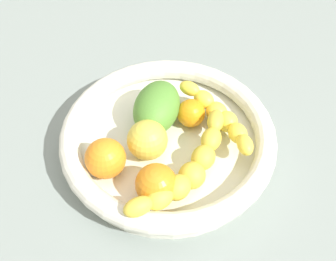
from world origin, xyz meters
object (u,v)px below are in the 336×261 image
object	(u,v)px
mango_green	(157,107)
apple_yellow	(147,140)
fruit_bowl	(168,139)
banana_draped_left	(188,169)
orange_mid_right	(191,113)
banana_draped_right	(220,116)
orange_front	(156,184)
orange_mid_left	(105,158)

from	to	relation	value
mango_green	apple_yellow	size ratio (longest dim) A/B	1.70
fruit_bowl	banana_draped_left	xyz separation A→B (cm)	(-1.13, 8.61, 2.37)
mango_green	apple_yellow	world-z (taller)	mango_green
fruit_bowl	apple_yellow	bearing A→B (deg)	21.24
fruit_bowl	orange_mid_right	size ratio (longest dim) A/B	7.34
fruit_bowl	banana_draped_right	size ratio (longest dim) A/B	1.95
orange_front	orange_mid_left	size ratio (longest dim) A/B	0.98
mango_green	banana_draped_right	bearing A→B (deg)	157.95
banana_draped_right	orange_front	distance (cm)	17.80
orange_front	apple_yellow	world-z (taller)	apple_yellow
apple_yellow	orange_front	bearing A→B (deg)	87.09
apple_yellow	banana_draped_left	bearing A→B (deg)	125.37
banana_draped_left	mango_green	distance (cm)	13.85
orange_front	orange_mid_right	xyz separation A→B (cm)	(-9.36, -13.48, -0.74)
mango_green	orange_mid_right	bearing A→B (deg)	162.87
banana_draped_left	orange_front	world-z (taller)	orange_front
orange_mid_left	mango_green	xyz separation A→B (cm)	(-10.40, -8.62, 0.32)
banana_draped_right	orange_mid_left	size ratio (longest dim) A/B	2.86
banana_draped_left	orange_front	bearing A→B (deg)	15.89
orange_front	orange_mid_right	world-z (taller)	orange_front
mango_green	fruit_bowl	bearing A→B (deg)	98.79
orange_front	orange_mid_right	distance (cm)	16.42
banana_draped_right	apple_yellow	size ratio (longest dim) A/B	2.79
banana_draped_right	orange_front	size ratio (longest dim) A/B	2.91
fruit_bowl	orange_mid_right	xyz separation A→B (cm)	(-5.02, -3.31, 1.75)
orange_mid_right	apple_yellow	world-z (taller)	apple_yellow
orange_mid_left	orange_mid_right	bearing A→B (deg)	-157.15
orange_front	banana_draped_left	bearing A→B (deg)	-164.11
banana_draped_right	orange_mid_left	distance (cm)	21.27
fruit_bowl	apple_yellow	distance (cm)	4.95
orange_front	mango_green	bearing A→B (deg)	-103.10
banana_draped_right	orange_mid_right	world-z (taller)	banana_draped_right
orange_mid_right	orange_mid_left	bearing A→B (deg)	22.85
banana_draped_right	orange_mid_left	bearing A→B (deg)	11.96
fruit_bowl	orange_front	world-z (taller)	orange_front
fruit_bowl	orange_front	bearing A→B (deg)	66.88
fruit_bowl	banana_draped_right	world-z (taller)	banana_draped_right
banana_draped_left	mango_green	world-z (taller)	mango_green
fruit_bowl	banana_draped_left	bearing A→B (deg)	97.50
banana_draped_right	apple_yellow	bearing A→B (deg)	10.08
fruit_bowl	banana_draped_right	bearing A→B (deg)	-174.73
orange_front	orange_mid_right	size ratio (longest dim) A/B	1.29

